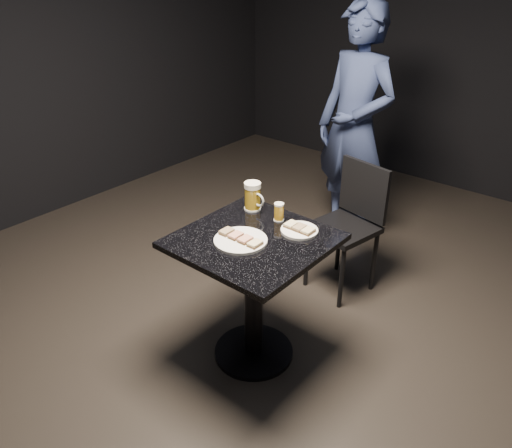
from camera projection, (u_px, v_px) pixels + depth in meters
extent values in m
plane|color=black|center=(254.00, 353.00, 2.82)|extent=(6.00, 6.00, 0.00)
plane|color=black|center=(486.00, 21.00, 4.13)|extent=(5.00, 0.00, 5.00)
cylinder|color=white|center=(241.00, 240.00, 2.42)|extent=(0.26, 0.26, 0.01)
cylinder|color=white|center=(299.00, 231.00, 2.51)|extent=(0.19, 0.19, 0.01)
imported|color=navy|center=(354.00, 128.00, 3.62)|extent=(0.71, 0.54, 1.75)
cylinder|color=black|center=(254.00, 351.00, 2.81)|extent=(0.44, 0.44, 0.03)
cylinder|color=black|center=(254.00, 300.00, 2.64)|extent=(0.10, 0.10, 0.69)
cube|color=black|center=(253.00, 241.00, 2.47)|extent=(0.70, 0.70, 0.03)
cylinder|color=silver|center=(253.00, 208.00, 2.73)|extent=(0.09, 0.09, 0.01)
cylinder|color=gold|center=(253.00, 198.00, 2.70)|extent=(0.09, 0.09, 0.12)
cylinder|color=white|center=(252.00, 185.00, 2.67)|extent=(0.09, 0.09, 0.03)
torus|color=silver|center=(258.00, 200.00, 2.67)|extent=(0.08, 0.01, 0.08)
cylinder|color=silver|center=(279.00, 220.00, 2.62)|extent=(0.06, 0.06, 0.01)
cylinder|color=gold|center=(279.00, 212.00, 2.60)|extent=(0.05, 0.05, 0.08)
cylinder|color=white|center=(279.00, 204.00, 2.58)|extent=(0.05, 0.05, 0.01)
cube|color=black|center=(343.00, 228.00, 3.17)|extent=(0.43, 0.43, 0.04)
cylinder|color=black|center=(307.00, 258.00, 3.30)|extent=(0.03, 0.03, 0.43)
cylinder|color=black|center=(342.00, 279.00, 3.09)|extent=(0.03, 0.03, 0.43)
cylinder|color=black|center=(339.00, 243.00, 3.47)|extent=(0.03, 0.03, 0.43)
cylinder|color=black|center=(374.00, 262.00, 3.26)|extent=(0.03, 0.03, 0.43)
cube|color=black|center=(364.00, 190.00, 3.15)|extent=(0.36, 0.10, 0.36)
cube|color=#4C3521|center=(227.00, 232.00, 2.47)|extent=(0.05, 0.07, 0.01)
cube|color=#8C7251|center=(227.00, 231.00, 2.46)|extent=(0.05, 0.07, 0.01)
cube|color=#4C3521|center=(236.00, 236.00, 2.43)|extent=(0.05, 0.07, 0.01)
cube|color=tan|center=(236.00, 235.00, 2.43)|extent=(0.05, 0.07, 0.01)
cube|color=#4C3521|center=(245.00, 240.00, 2.40)|extent=(0.05, 0.07, 0.01)
cube|color=tan|center=(245.00, 239.00, 2.40)|extent=(0.05, 0.07, 0.01)
cube|color=#4C3521|center=(255.00, 244.00, 2.37)|extent=(0.05, 0.07, 0.01)
cube|color=beige|center=(255.00, 243.00, 2.36)|extent=(0.05, 0.07, 0.01)
cube|color=#4C3521|center=(291.00, 225.00, 2.53)|extent=(0.05, 0.07, 0.01)
cube|color=beige|center=(291.00, 224.00, 2.53)|extent=(0.05, 0.07, 0.01)
cube|color=#4C3521|center=(299.00, 228.00, 2.50)|extent=(0.05, 0.07, 0.01)
cube|color=#8C7251|center=(300.00, 227.00, 2.50)|extent=(0.05, 0.07, 0.01)
cube|color=#4C3521|center=(308.00, 232.00, 2.48)|extent=(0.05, 0.07, 0.01)
cube|color=beige|center=(308.00, 230.00, 2.47)|extent=(0.05, 0.07, 0.01)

